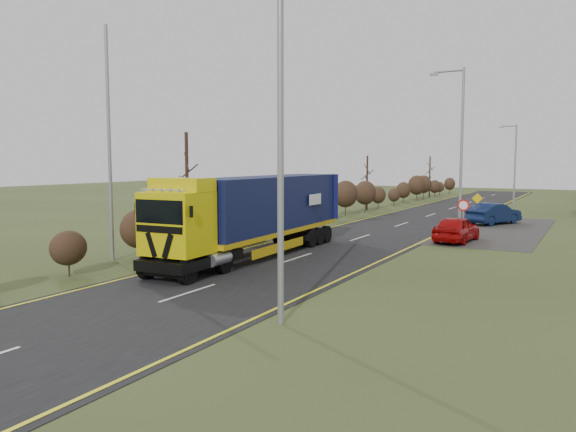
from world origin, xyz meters
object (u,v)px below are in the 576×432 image
(speed_sign, at_px, (463,212))
(car_red_hatchback, at_px, (456,229))
(lorry, at_px, (256,211))
(car_blue_sedan, at_px, (494,214))
(streetlight_near, at_px, (276,118))

(speed_sign, bearing_deg, car_red_hatchback, -114.03)
(lorry, bearing_deg, car_red_hatchback, 50.55)
(car_blue_sedan, xyz_separation_m, streetlight_near, (-1.31, -29.05, 4.98))
(car_red_hatchback, relative_size, car_blue_sedan, 0.94)
(car_red_hatchback, relative_size, streetlight_near, 0.42)
(streetlight_near, height_order, speed_sign, streetlight_near)
(car_red_hatchback, xyz_separation_m, streetlight_near, (-0.91, -18.70, 5.00))
(car_red_hatchback, distance_m, car_blue_sedan, 10.36)
(streetlight_near, bearing_deg, lorry, 125.00)
(streetlight_near, bearing_deg, speed_sign, 86.58)
(car_blue_sedan, relative_size, streetlight_near, 0.45)
(lorry, distance_m, streetlight_near, 11.62)
(speed_sign, bearing_deg, car_blue_sedan, 89.06)
(car_blue_sedan, bearing_deg, streetlight_near, 112.63)
(speed_sign, bearing_deg, streetlight_near, -93.42)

